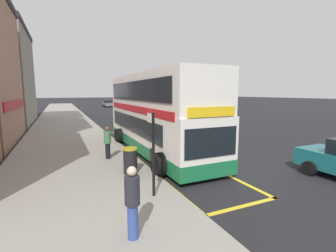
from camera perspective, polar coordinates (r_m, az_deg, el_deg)
The scene contains 10 objects.
ground_plane at distance 41.14m, azimuth -14.12°, elevation 3.05°, with size 260.00×260.00×0.00m, color black.
pavement_near at distance 40.46m, azimuth -23.92°, elevation 2.62°, with size 6.00×76.00×0.14m, color gray.
double_decker_bus at distance 13.64m, azimuth -3.10°, elevation 2.39°, with size 3.27×11.18×4.40m.
bus_bay_markings at distance 13.97m, azimuth -3.54°, elevation -6.06°, with size 2.84×15.07×0.01m.
bus_stop_sign at distance 7.48m, azimuth -3.74°, elevation -4.83°, with size 0.09×0.51×2.73m.
parked_car_grey_across at distance 58.32m, azimuth -14.25°, elevation 5.23°, with size 2.09×4.20×1.62m.
parked_car_grey_ahead at distance 36.66m, azimuth -5.38°, elevation 3.93°, with size 2.09×4.20×1.62m.
pedestrian_waiting_near_sign at distance 5.55m, azimuth -8.54°, elevation -17.14°, with size 0.34×0.34×1.68m.
pedestrian_further_back at distance 12.14m, azimuth -14.31°, elevation -3.60°, with size 0.34×0.34×1.61m.
litter_bin at distance 9.85m, azimuth -9.02°, elevation -8.15°, with size 0.59×0.59×1.06m.
Camera 1 is at (-7.42, -8.32, 3.41)m, focal length 25.42 mm.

